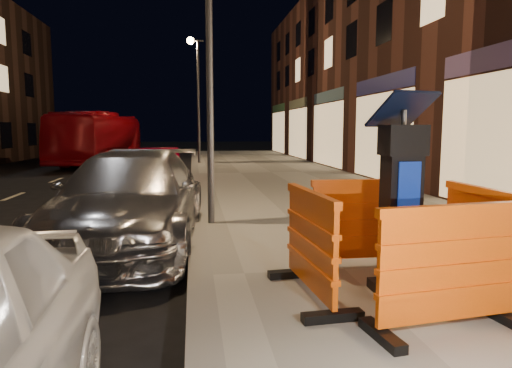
{
  "coord_description": "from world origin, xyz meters",
  "views": [
    {
      "loc": [
        -0.06,
        -5.24,
        1.87
      ],
      "look_at": [
        0.8,
        1.0,
        1.1
      ],
      "focal_mm": 32.0,
      "sensor_mm": 36.0,
      "label": 1
    }
  ],
  "objects": [
    {
      "name": "ground_plane",
      "position": [
        0.0,
        0.0,
        0.0
      ],
      "size": [
        120.0,
        120.0,
        0.0
      ],
      "primitive_type": "plane",
      "color": "black",
      "rests_on": "ground"
    },
    {
      "name": "sidewalk",
      "position": [
        3.0,
        0.0,
        0.07
      ],
      "size": [
        6.0,
        60.0,
        0.15
      ],
      "primitive_type": "cube",
      "color": "gray",
      "rests_on": "ground"
    },
    {
      "name": "kerb",
      "position": [
        0.0,
        0.0,
        0.07
      ],
      "size": [
        0.3,
        60.0,
        0.15
      ],
      "primitive_type": "cube",
      "color": "slate",
      "rests_on": "ground"
    },
    {
      "name": "parking_kiosk",
      "position": [
        2.06,
        -0.84,
        1.13
      ],
      "size": [
        0.65,
        0.65,
        1.96
      ],
      "primitive_type": "cube",
      "rotation": [
        0.0,
        0.0,
        0.04
      ],
      "color": "black",
      "rests_on": "sidewalk"
    },
    {
      "name": "barrier_front",
      "position": [
        2.06,
        -1.79,
        0.7
      ],
      "size": [
        1.47,
        0.76,
        1.1
      ],
      "primitive_type": "cube",
      "rotation": [
        0.0,
        0.0,
        0.13
      ],
      "color": "#EB550A",
      "rests_on": "sidewalk"
    },
    {
      "name": "barrier_back",
      "position": [
        2.06,
        0.11,
        0.7
      ],
      "size": [
        1.41,
        0.59,
        1.1
      ],
      "primitive_type": "cube",
      "rotation": [
        0.0,
        0.0,
        -0.01
      ],
      "color": "#EB550A",
      "rests_on": "sidewalk"
    },
    {
      "name": "barrier_kerbside",
      "position": [
        1.11,
        -0.84,
        0.7
      ],
      "size": [
        0.69,
        1.45,
        1.1
      ],
      "primitive_type": "cube",
      "rotation": [
        0.0,
        0.0,
        1.65
      ],
      "color": "#EB550A",
      "rests_on": "sidewalk"
    },
    {
      "name": "barrier_bldgside",
      "position": [
        3.01,
        -0.84,
        0.7
      ],
      "size": [
        0.59,
        1.41,
        1.1
      ],
      "primitive_type": "cube",
      "rotation": [
        0.0,
        0.0,
        1.58
      ],
      "color": "#EB550A",
      "rests_on": "sidewalk"
    },
    {
      "name": "car_silver",
      "position": [
        -1.06,
        2.16,
        0.0
      ],
      "size": [
        2.43,
        5.27,
        1.49
      ],
      "primitive_type": "imported",
      "rotation": [
        0.0,
        0.0,
        -0.07
      ],
      "color": "#A7A7AC",
      "rests_on": "ground"
    },
    {
      "name": "car_red",
      "position": [
        -1.18,
        9.91,
        0.0
      ],
      "size": [
        1.61,
        3.84,
        1.23
      ],
      "primitive_type": "imported",
      "rotation": [
        0.0,
        0.0,
        0.08
      ],
      "color": "#98011A",
      "rests_on": "ground"
    },
    {
      "name": "bus_doubledecker",
      "position": [
        -4.88,
        19.53,
        0.0
      ],
      "size": [
        3.12,
        9.78,
        2.68
      ],
      "primitive_type": "imported",
      "rotation": [
        0.0,
        0.0,
        -0.09
      ],
      "color": "maroon",
      "rests_on": "ground"
    },
    {
      "name": "street_lamp_mid",
      "position": [
        0.25,
        3.0,
        3.15
      ],
      "size": [
        0.12,
        0.12,
        6.0
      ],
      "primitive_type": "cylinder",
      "color": "#3F3F44",
      "rests_on": "sidewalk"
    },
    {
      "name": "street_lamp_far",
      "position": [
        0.25,
        18.0,
        3.15
      ],
      "size": [
        0.12,
        0.12,
        6.0
      ],
      "primitive_type": "cylinder",
      "color": "#3F3F44",
      "rests_on": "sidewalk"
    }
  ]
}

